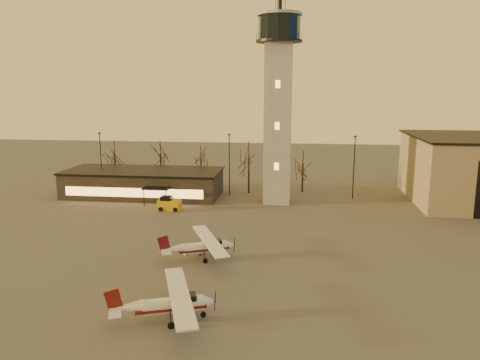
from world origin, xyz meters
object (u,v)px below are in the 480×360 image
at_px(terminal, 144,183).
at_px(service_cart, 169,205).
at_px(control_tower, 278,96).
at_px(cessna_rear, 206,249).
at_px(cessna_front, 175,308).

bearing_deg(terminal, service_cart, -52.26).
height_order(terminal, service_cart, terminal).
bearing_deg(service_cart, control_tower, 24.34).
bearing_deg(control_tower, cessna_rear, -103.47).
height_order(control_tower, terminal, control_tower).
relative_size(terminal, service_cart, 7.78).
distance_m(control_tower, service_cart, 22.81).
relative_size(control_tower, service_cart, 9.99).
xyz_separation_m(cessna_front, cessna_rear, (-0.18, 13.24, -0.02)).
relative_size(control_tower, terminal, 1.28).
xyz_separation_m(terminal, service_cart, (6.69, -8.64, -1.37)).
xyz_separation_m(control_tower, terminal, (-21.99, 1.98, -14.17)).
relative_size(cessna_rear, service_cart, 3.15).
bearing_deg(cessna_front, control_tower, 61.43).
bearing_deg(cessna_front, terminal, 91.69).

